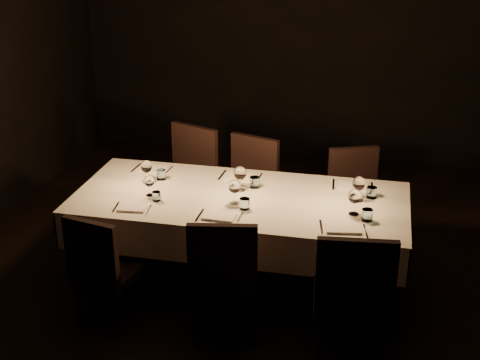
% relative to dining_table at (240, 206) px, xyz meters
% --- Properties ---
extents(room, '(5.01, 6.01, 3.01)m').
position_rel_dining_table_xyz_m(room, '(0.00, 0.00, 0.81)').
color(room, black).
rests_on(room, ground).
extents(dining_table, '(2.52, 1.12, 0.76)m').
position_rel_dining_table_xyz_m(dining_table, '(0.00, 0.00, 0.00)').
color(dining_table, black).
rests_on(dining_table, ground).
extents(chair_near_left, '(0.49, 0.49, 0.87)m').
position_rel_dining_table_xyz_m(chair_near_left, '(-0.83, -0.74, -0.20)').
color(chair_near_left, black).
rests_on(chair_near_left, ground).
extents(place_setting_near_left, '(0.30, 0.39, 0.16)m').
position_rel_dining_table_xyz_m(place_setting_near_left, '(-0.67, -0.22, 0.14)').
color(place_setting_near_left, silver).
rests_on(place_setting_near_left, dining_table).
extents(chair_near_center, '(0.53, 0.53, 0.95)m').
position_rel_dining_table_xyz_m(chair_near_center, '(0.05, -0.74, -0.16)').
color(chair_near_center, black).
rests_on(chair_near_center, ground).
extents(place_setting_near_center, '(0.34, 0.41, 0.19)m').
position_rel_dining_table_xyz_m(place_setting_near_center, '(-0.01, -0.22, 0.15)').
color(place_setting_near_center, silver).
rests_on(place_setting_near_center, dining_table).
extents(chair_near_right, '(0.53, 0.53, 1.01)m').
position_rel_dining_table_xyz_m(chair_near_right, '(0.91, -0.86, -0.14)').
color(chair_near_right, black).
rests_on(chair_near_right, ground).
extents(place_setting_near_right, '(0.37, 0.41, 0.19)m').
position_rel_dining_table_xyz_m(place_setting_near_right, '(0.87, -0.22, 0.15)').
color(place_setting_near_right, silver).
rests_on(place_setting_near_right, dining_table).
extents(chair_far_left, '(0.62, 0.62, 1.00)m').
position_rel_dining_table_xyz_m(chair_far_left, '(-0.65, 0.77, -0.14)').
color(chair_far_left, black).
rests_on(chair_far_left, ground).
extents(place_setting_far_left, '(0.34, 0.41, 0.19)m').
position_rel_dining_table_xyz_m(place_setting_far_left, '(-0.78, 0.22, 0.15)').
color(place_setting_far_left, silver).
rests_on(place_setting_far_left, dining_table).
extents(chair_far_center, '(0.57, 0.57, 0.95)m').
position_rel_dining_table_xyz_m(chair_far_center, '(-0.09, 0.74, -0.16)').
color(chair_far_center, black).
rests_on(chair_far_center, ground).
extents(place_setting_far_center, '(0.36, 0.42, 0.20)m').
position_rel_dining_table_xyz_m(place_setting_far_center, '(-0.02, 0.22, 0.15)').
color(place_setting_far_center, silver).
rests_on(place_setting_far_center, dining_table).
extents(chair_far_right, '(0.55, 0.55, 0.90)m').
position_rel_dining_table_xyz_m(chair_far_right, '(0.83, 0.82, -0.19)').
color(chair_far_right, black).
rests_on(chair_far_right, ground).
extents(place_setting_far_right, '(0.36, 0.42, 0.20)m').
position_rel_dining_table_xyz_m(place_setting_far_right, '(0.88, 0.22, 0.15)').
color(place_setting_far_right, silver).
rests_on(place_setting_far_right, dining_table).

